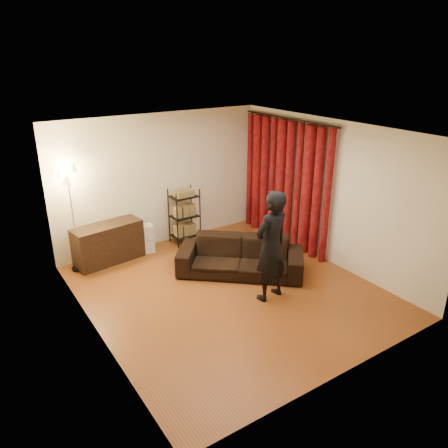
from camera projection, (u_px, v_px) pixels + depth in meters
floor at (229, 290)px, 7.45m from camera, size 5.00×5.00×0.00m
ceiling at (230, 131)px, 6.45m from camera, size 5.00×5.00×0.00m
wall_back at (161, 180)px, 8.89m from camera, size 5.00×0.00×5.00m
wall_front at (351, 281)px, 5.01m from camera, size 5.00×0.00×5.00m
wall_left at (89, 250)px, 5.80m from camera, size 0.00×5.00×5.00m
wall_right at (329, 193)px, 8.10m from camera, size 0.00×5.00×5.00m
curtain_rod at (289, 119)px, 8.46m from camera, size 0.04×2.65×0.04m
curtain at (285, 183)px, 8.93m from camera, size 0.22×2.65×2.55m
sofa at (240, 257)px, 7.92m from camera, size 2.27×2.13×0.65m
person at (271, 246)px, 6.91m from camera, size 0.73×0.54×1.85m
media_cabinet at (108, 243)px, 8.35m from camera, size 1.36×0.67×0.76m
storage_boxes at (145, 239)px, 8.77m from camera, size 0.38×0.33×0.58m
wire_shelf at (184, 216)px, 9.11m from camera, size 0.60×0.48×1.18m
floor_lamp at (73, 220)px, 7.82m from camera, size 0.37×0.37×1.97m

